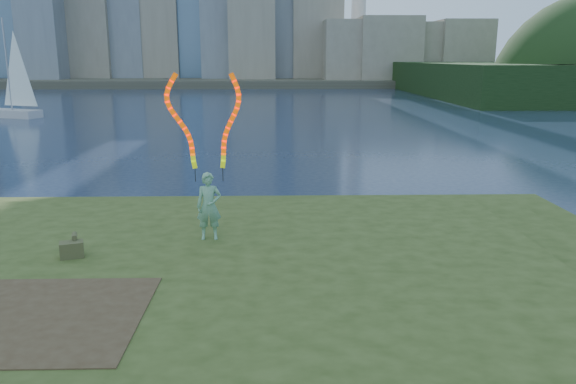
{
  "coord_description": "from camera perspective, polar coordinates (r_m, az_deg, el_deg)",
  "views": [
    {
      "loc": [
        1.42,
        -11.16,
        4.66
      ],
      "look_at": [
        1.74,
        1.0,
        1.74
      ],
      "focal_mm": 35.0,
      "sensor_mm": 36.0,
      "label": 1
    }
  ],
  "objects": [
    {
      "name": "ground",
      "position": [
        12.18,
        -8.17,
        -9.14
      ],
      "size": [
        320.0,
        320.0,
        0.0
      ],
      "primitive_type": "plane",
      "color": "#1A2742",
      "rests_on": "ground"
    },
    {
      "name": "sailboat",
      "position": [
        49.96,
        -26.09,
        8.32
      ],
      "size": [
        5.0,
        3.28,
        7.7
      ],
      "rotation": [
        0.0,
        0.0,
        -0.4
      ],
      "color": "beige",
      "rests_on": "ground"
    },
    {
      "name": "grassy_knoll",
      "position": [
        9.97,
        -9.76,
        -12.4
      ],
      "size": [
        20.0,
        18.0,
        0.8
      ],
      "color": "#374619",
      "rests_on": "ground"
    },
    {
      "name": "far_shore",
      "position": [
        106.25,
        -2.29,
        11.31
      ],
      "size": [
        320.0,
        40.0,
        1.2
      ],
      "primitive_type": "cube",
      "color": "#494435",
      "rests_on": "ground"
    },
    {
      "name": "woman_with_ribbons",
      "position": [
        12.1,
        -8.1,
        1.86
      ],
      "size": [
        1.99,
        0.39,
        3.87
      ],
      "rotation": [
        0.0,
        0.0,
        0.07
      ],
      "color": "#1E713B",
      "rests_on": "grassy_knoll"
    },
    {
      "name": "canvas_bag",
      "position": [
        11.97,
        -21.1,
        -5.37
      ],
      "size": [
        0.52,
        0.58,
        0.42
      ],
      "rotation": [
        0.0,
        0.0,
        0.32
      ],
      "color": "#494423",
      "rests_on": "grassy_knoll"
    },
    {
      "name": "dirt_patch",
      "position": [
        9.56,
        -24.11,
        -11.51
      ],
      "size": [
        3.2,
        3.0,
        0.02
      ],
      "primitive_type": "cube",
      "color": "#47331E",
      "rests_on": "grassy_knoll"
    }
  ]
}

